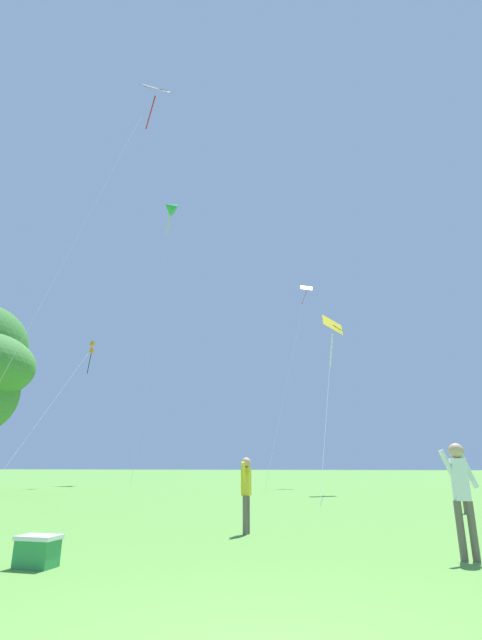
# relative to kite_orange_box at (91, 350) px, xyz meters

# --- Properties ---
(kite_orange_box) EXTENTS (1.87, 10.73, 10.91)m
(kite_orange_box) POSITION_rel_kite_orange_box_xyz_m (0.00, 0.00, 0.00)
(kite_orange_box) COLOR orange
(kite_orange_box) RESTS_ON ground_plane
(kite_green_small) EXTENTS (2.83, 9.06, 30.55)m
(kite_green_small) POSITION_rel_kite_orange_box_xyz_m (0.80, 11.48, 19.33)
(kite_green_small) COLOR green
(kite_green_small) RESTS_ON ground_plane
(kite_black_large) EXTENTS (1.91, 12.24, 26.08)m
(kite_black_large) POSITION_rel_kite_orange_box_xyz_m (8.60, -9.13, 13.89)
(kite_black_large) COLOR black
(kite_black_large) RESTS_ON ground_plane
(kite_yellow_diamond) EXTENTS (1.27, 10.38, 10.66)m
(kite_yellow_diamond) POSITION_rel_kite_orange_box_xyz_m (18.86, -3.10, -0.93)
(kite_yellow_diamond) COLOR yellow
(kite_yellow_diamond) RESTS_ON ground_plane
(kite_purple_streamer) EXTENTS (2.44, 10.08, 16.47)m
(kite_purple_streamer) POSITION_rel_kite_orange_box_xyz_m (16.24, 5.49, 4.59)
(kite_purple_streamer) COLOR purple
(kite_purple_streamer) RESTS_ON ground_plane
(person_child_small) EXTENTS (0.58, 0.24, 1.79)m
(person_child_small) POSITION_rel_kite_orange_box_xyz_m (21.83, -22.34, -9.09)
(person_child_small) COLOR #665B4C
(person_child_small) RESTS_ON ground_plane
(person_foreground_watcher) EXTENTS (0.30, 0.55, 1.74)m
(person_foreground_watcher) POSITION_rel_kite_orange_box_xyz_m (23.32, -13.82, -9.13)
(person_foreground_watcher) COLOR #665B4C
(person_foreground_watcher) RESTS_ON ground_plane
(person_with_spool) EXTENTS (0.22, 0.52, 1.62)m
(person_with_spool) POSITION_rel_kite_orange_box_xyz_m (17.68, -20.33, -9.20)
(person_with_spool) COLOR #665B4C
(person_with_spool) RESTS_ON ground_plane
(picnic_cooler) EXTENTS (0.60, 0.40, 0.44)m
(picnic_cooler) POSITION_rel_kite_orange_box_xyz_m (15.54, -24.51, -9.95)
(picnic_cooler) COLOR #2D8C47
(picnic_cooler) RESTS_ON ground_plane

